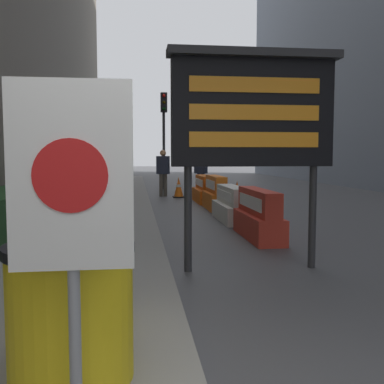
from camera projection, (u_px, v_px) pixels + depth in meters
The scene contains 15 objects.
bare_tree at pixel (43, 155), 11.22m from camera, with size 1.29×1.37×2.73m.
barrel_drum_foreground at pixel (71, 311), 2.74m from camera, with size 0.78×0.78×0.84m.
barrel_drum_middle at pixel (78, 269), 3.74m from camera, with size 0.78×0.78×0.84m.
warning_sign at pixel (72, 199), 2.12m from camera, with size 0.58×0.08×1.72m.
message_board at pixel (253, 112), 5.77m from camera, with size 2.22×0.36×2.83m.
jersey_barrier_red_striped at pixel (258, 217), 8.15m from camera, with size 0.51×1.89×0.89m.
jersey_barrier_white at pixel (232, 206), 10.35m from camera, with size 0.62×1.96×0.79m.
jersey_barrier_orange_near at pixel (216, 195), 12.47m from camera, with size 0.51×1.72×0.94m.
jersey_barrier_orange_far at pixel (205, 191), 14.41m from camera, with size 0.61×1.86×0.86m.
traffic_cone_near at pixel (219, 191), 15.57m from camera, with size 0.31×0.31×0.56m.
traffic_cone_mid at pixel (179, 187), 16.04m from camera, with size 0.41×0.41×0.74m.
traffic_cone_far at pixel (237, 192), 14.04m from camera, with size 0.40×0.40×0.71m.
traffic_light_near_curb at pixel (164, 120), 19.72m from camera, with size 0.28×0.45×4.23m.
pedestrian_worker at pixel (201, 169), 17.02m from camera, with size 0.52×0.47×1.70m.
pedestrian_passerby at pixel (163, 169), 16.42m from camera, with size 0.51×0.39×1.70m.
Camera 1 is at (-0.41, -1.88, 1.51)m, focal length 42.00 mm.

